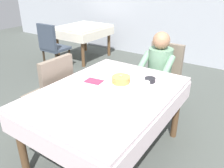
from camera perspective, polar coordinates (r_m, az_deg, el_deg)
The scene contains 16 objects.
ground_plane at distance 2.53m, azimuth -0.99°, elevation -16.89°, with size 14.00×14.00×0.00m, color #474C47.
dining_table_main at distance 2.15m, azimuth -1.12°, elevation -3.87°, with size 1.12×1.52×0.74m.
chair_diner at distance 3.12m, azimuth 12.53°, elevation 2.48°, with size 0.44×0.45×0.93m.
diner_person at distance 2.93m, azimuth 11.60°, elevation 4.04°, with size 0.40×0.43×1.12m.
chair_left_side at distance 2.68m, azimuth -14.68°, elevation -1.55°, with size 0.45×0.44×0.93m.
plate_breakfast at distance 2.25m, azimuth 2.23°, elevation 0.22°, with size 0.28×0.28×0.02m, color white.
breakfast_stack at distance 2.23m, azimuth 2.27°, elevation 1.13°, with size 0.18×0.19×0.08m.
cup_coffee at distance 2.13m, azimuth 8.47°, elevation -0.45°, with size 0.11×0.08×0.08m.
bowl_butter at distance 2.32m, azimuth 9.54°, elevation 1.02°, with size 0.11×0.11×0.04m, color black.
syrup_pitcher at distance 2.52m, azimuth -0.37°, elevation 3.74°, with size 0.08×0.08×0.07m.
fork_left_of_plate at distance 2.33m, azimuth -1.99°, elevation 1.02°, with size 0.18×0.01×0.01m, color silver.
knife_right_of_plate at distance 2.15m, azimuth 6.22°, elevation -1.29°, with size 0.20×0.01×0.01m, color silver.
spoon_near_edge at distance 2.00m, azimuth -1.32°, elevation -3.20°, with size 0.15×0.01×0.01m, color silver.
napkin_folded at distance 2.31m, azimuth -4.61°, elevation 0.72°, with size 0.17×0.12×0.01m, color #8C2D4C.
background_table_far at distance 5.27m, azimuth -7.22°, elevation 13.05°, with size 0.92×1.12×0.74m.
background_chair_empty at distance 4.64m, azimuth -14.95°, elevation 9.61°, with size 0.44×0.45×0.93m.
Camera 1 is at (1.10, -1.54, 1.69)m, focal length 36.33 mm.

